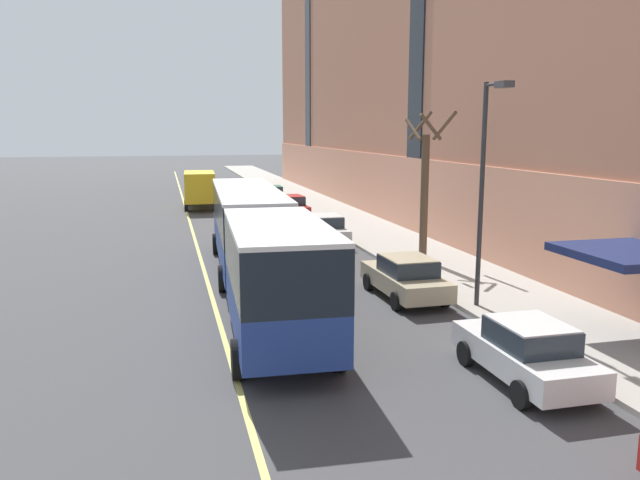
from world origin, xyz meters
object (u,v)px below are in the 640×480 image
(city_bus, at_px, (256,238))
(street_tree_mid_block, at_px, (425,185))
(parked_car_white_3, at_px, (526,352))
(street_lamp, at_px, (486,173))
(parked_car_green_4, at_px, (271,195))
(parked_car_white_0, at_px, (325,229))
(box_truck, at_px, (200,187))
(parked_car_champagne_5, at_px, (406,277))
(parked_car_red_1, at_px, (291,206))

(city_bus, relative_size, street_tree_mid_block, 2.89)
(parked_car_white_3, height_order, street_lamp, street_lamp)
(city_bus, bearing_deg, parked_car_green_4, 79.31)
(street_lamp, bearing_deg, parked_car_white_0, 98.08)
(box_truck, bearing_deg, street_tree_mid_block, -68.92)
(street_tree_mid_block, bearing_deg, city_bus, -157.58)
(parked_car_green_4, xyz_separation_m, street_lamp, (1.81, -31.28, 3.85))
(parked_car_champagne_5, bearing_deg, box_truck, 101.46)
(parked_car_red_1, bearing_deg, city_bus, -104.93)
(parked_car_white_3, relative_size, parked_car_champagne_5, 0.92)
(parked_car_white_0, height_order, parked_car_green_4, same)
(parked_car_champagne_5, bearing_deg, parked_car_green_4, 89.93)
(parked_car_champagne_5, xyz_separation_m, box_truck, (-5.70, 28.10, 0.86))
(parked_car_red_1, xyz_separation_m, parked_car_green_4, (-0.08, 7.60, -0.00))
(parked_car_red_1, relative_size, parked_car_white_3, 1.12)
(parked_car_green_4, height_order, box_truck, box_truck)
(parked_car_white_0, xyz_separation_m, parked_car_white_3, (0.03, -19.24, -0.00))
(street_tree_mid_block, height_order, street_lamp, street_lamp)
(parked_car_white_0, relative_size, parked_car_champagne_5, 0.99)
(parked_car_red_1, bearing_deg, street_tree_mid_block, -79.75)
(box_truck, bearing_deg, parked_car_white_0, -71.40)
(city_bus, relative_size, parked_car_red_1, 4.10)
(parked_car_red_1, height_order, box_truck, box_truck)
(street_tree_mid_block, bearing_deg, parked_car_red_1, 100.25)
(parked_car_green_4, xyz_separation_m, street_tree_mid_block, (3.00, -23.74, 2.81))
(parked_car_white_3, relative_size, street_tree_mid_block, 0.63)
(city_bus, distance_m, street_lamp, 8.49)
(city_bus, relative_size, parked_car_white_3, 4.58)
(parked_car_white_3, xyz_separation_m, parked_car_green_4, (0.08, 37.03, 0.00))
(parked_car_champagne_5, relative_size, street_tree_mid_block, 0.69)
(parked_car_white_3, height_order, box_truck, box_truck)
(city_bus, xyz_separation_m, parked_car_red_1, (5.19, 19.49, -1.28))
(parked_car_red_1, xyz_separation_m, street_tree_mid_block, (2.92, -16.14, 2.81))
(parked_car_green_4, bearing_deg, parked_car_champagne_5, -90.07)
(parked_car_red_1, xyz_separation_m, parked_car_white_3, (-0.16, -29.43, -0.00))
(city_bus, bearing_deg, parked_car_white_3, -63.15)
(parked_car_white_3, bearing_deg, street_tree_mid_block, 76.95)
(parked_car_champagne_5, relative_size, street_lamp, 0.62)
(parked_car_red_1, distance_m, parked_car_green_4, 7.60)
(city_bus, distance_m, parked_car_green_4, 27.59)
(street_lamp, bearing_deg, street_tree_mid_block, 81.03)
(box_truck, bearing_deg, street_lamp, -75.98)
(parked_car_champagne_5, bearing_deg, city_bus, 157.51)
(parked_car_white_0, height_order, parked_car_white_3, same)
(parked_car_white_0, distance_m, street_lamp, 14.16)
(box_truck, xyz_separation_m, street_lamp, (7.54, -30.19, 2.98))
(parked_car_champagne_5, height_order, street_lamp, street_lamp)
(parked_car_white_0, height_order, street_tree_mid_block, street_tree_mid_block)
(city_bus, xyz_separation_m, parked_car_white_3, (5.03, -9.94, -1.29))
(street_lamp, bearing_deg, box_truck, 104.02)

